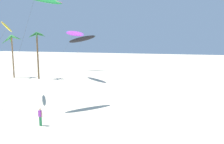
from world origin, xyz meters
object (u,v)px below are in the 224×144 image
at_px(palm_tree_0, 12,42).
at_px(person_near_left, 40,116).
at_px(palm_tree_1, 37,39).
at_px(flying_kite_3, 74,33).
at_px(flying_kite_4, 82,39).
at_px(flying_kite_2, 7,27).

xyz_separation_m(palm_tree_0, person_near_left, (23.61, -20.26, -7.00)).
distance_m(palm_tree_1, flying_kite_3, 8.23).
height_order(palm_tree_0, person_near_left, palm_tree_0).
xyz_separation_m(palm_tree_1, person_near_left, (17.37, -20.86, -7.52)).
height_order(palm_tree_0, palm_tree_1, palm_tree_1).
distance_m(flying_kite_3, flying_kite_4, 14.77).
height_order(flying_kite_4, person_near_left, flying_kite_4).
bearing_deg(palm_tree_1, palm_tree_0, -174.52).
xyz_separation_m(palm_tree_1, flying_kite_3, (7.97, 1.72, 1.10)).
bearing_deg(palm_tree_0, flying_kite_2, -45.63).
height_order(palm_tree_1, person_near_left, palm_tree_1).
xyz_separation_m(palm_tree_0, flying_kite_2, (13.86, -14.17, 1.77)).
distance_m(flying_kite_4, person_near_left, 39.96).
height_order(flying_kite_3, person_near_left, flying_kite_3).
bearing_deg(palm_tree_0, palm_tree_1, 5.48).
bearing_deg(flying_kite_4, palm_tree_0, -118.11).
bearing_deg(flying_kite_2, person_near_left, -31.98).
bearing_deg(flying_kite_3, person_near_left, -67.39).
height_order(flying_kite_2, person_near_left, flying_kite_2).
relative_size(palm_tree_1, flying_kite_4, 0.98).
height_order(flying_kite_2, flying_kite_4, flying_kite_2).
bearing_deg(flying_kite_2, palm_tree_0, 134.37).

